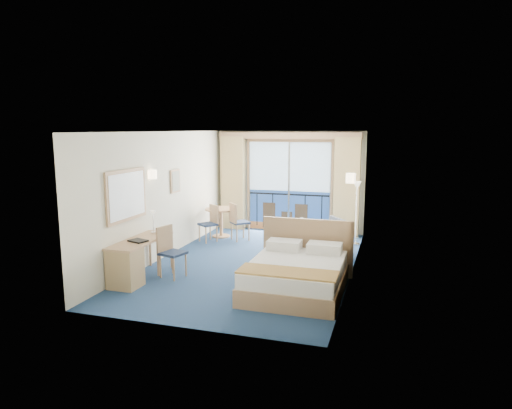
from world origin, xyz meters
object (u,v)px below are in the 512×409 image
object	(u,v)px
nightstand	(339,256)
floor_lamp	(357,197)
desk	(129,263)
table_chair_b	(211,221)
armchair	(324,235)
bed	(297,274)
table_chair_a	(237,219)
desk_chair	(169,248)
round_table	(221,215)

from	to	relation	value
nightstand	floor_lamp	bearing A→B (deg)	86.64
floor_lamp	desk	xyz separation A→B (m)	(-3.60, -4.12, -0.75)
desk	table_chair_b	bearing A→B (deg)	87.60
armchair	floor_lamp	bearing A→B (deg)	-162.76
bed	table_chair_a	xyz separation A→B (m)	(-2.17, 3.09, 0.23)
floor_lamp	desk	bearing A→B (deg)	-131.13
nightstand	floor_lamp	size ratio (longest dim) A/B	0.40
desk_chair	table_chair_a	distance (m)	3.03
floor_lamp	table_chair_b	distance (m)	3.59
table_chair_a	table_chair_b	distance (m)	0.65
bed	desk_chair	size ratio (longest dim) A/B	2.13
armchair	round_table	xyz separation A→B (m)	(-2.75, 0.68, 0.17)
bed	nightstand	size ratio (longest dim) A/B	3.39
armchair	floor_lamp	size ratio (longest dim) A/B	0.56
nightstand	round_table	distance (m)	3.84
desk	armchair	bearing A→B (deg)	47.60
bed	table_chair_b	size ratio (longest dim) A/B	2.27
armchair	table_chair_b	distance (m)	2.83
desk_chair	round_table	size ratio (longest dim) A/B	1.17
armchair	floor_lamp	world-z (taller)	floor_lamp
armchair	round_table	world-z (taller)	armchair
desk_chair	table_chair_b	world-z (taller)	desk_chair
armchair	table_chair_b	size ratio (longest dim) A/B	0.94
bed	armchair	distance (m)	2.67
desk	bed	bearing A→B (deg)	11.32
desk_chair	table_chair_a	size ratio (longest dim) A/B	1.02
floor_lamp	table_chair_b	xyz separation A→B (m)	(-3.46, -0.70, -0.65)
bed	desk	world-z (taller)	bed
bed	round_table	size ratio (longest dim) A/B	2.48
floor_lamp	table_chair_a	bearing A→B (deg)	-171.00
bed	desk	bearing A→B (deg)	-168.68
desk	desk_chair	bearing A→B (deg)	54.67
floor_lamp	table_chair_a	size ratio (longest dim) A/B	1.62
desk_chair	table_chair_b	distance (m)	2.79
desk_chair	bed	bearing A→B (deg)	-76.49
armchair	table_chair_a	world-z (taller)	table_chair_a
desk	round_table	distance (m)	3.94
round_table	floor_lamp	bearing A→B (deg)	3.22
floor_lamp	desk_chair	size ratio (longest dim) A/B	1.59
floor_lamp	desk	distance (m)	5.53
desk_chair	nightstand	bearing A→B (deg)	-52.31
armchair	round_table	distance (m)	2.84
round_table	armchair	bearing A→B (deg)	-13.93
desk_chair	table_chair_a	xyz separation A→B (m)	(0.28, 3.02, -0.01)
bed	desk	distance (m)	2.97
table_chair_b	nightstand	bearing A→B (deg)	11.22
armchair	table_chair_a	size ratio (longest dim) A/B	0.90
table_chair_a	nightstand	bearing A→B (deg)	-166.05
floor_lamp	table_chair_a	distance (m)	2.96
armchair	desk	distance (m)	4.40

